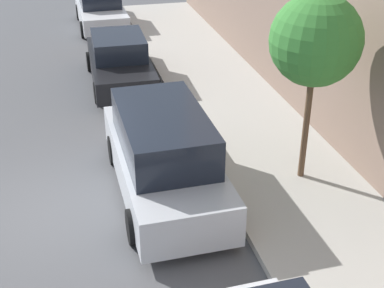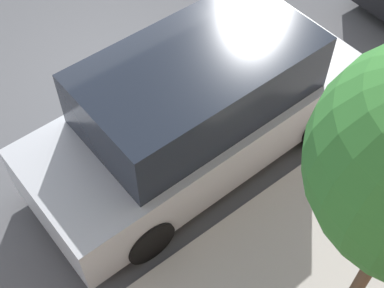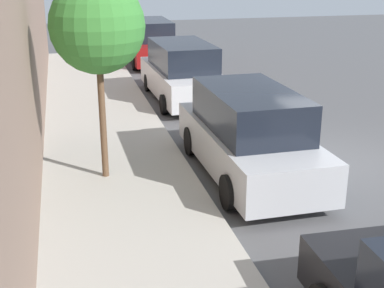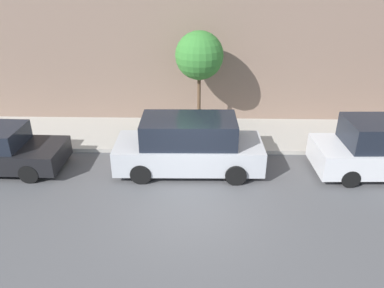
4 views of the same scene
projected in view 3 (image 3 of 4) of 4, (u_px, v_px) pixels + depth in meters
The scene contains 7 objects.
ground_plane at pixel (340, 163), 12.33m from camera, with size 60.00×60.00×0.00m, color #515154.
sidewalk at pixel (120, 181), 11.17m from camera, with size 3.16×32.00×0.15m.
parked_minivan_nearest at pixel (150, 42), 23.76m from camera, with size 2.02×4.90×1.90m.
parked_minivan_second at pixel (182, 73), 17.49m from camera, with size 2.04×4.95×1.90m.
parked_minivan_third at pixel (249, 135), 11.38m from camera, with size 2.02×4.93×1.90m.
parking_meter_near at pixel (111, 42), 23.15m from camera, with size 0.11×0.15×1.41m.
street_tree at pixel (97, 27), 10.22m from camera, with size 1.85×1.85×4.03m.
Camera 3 is at (6.06, 10.35, 4.50)m, focal length 50.00 mm.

